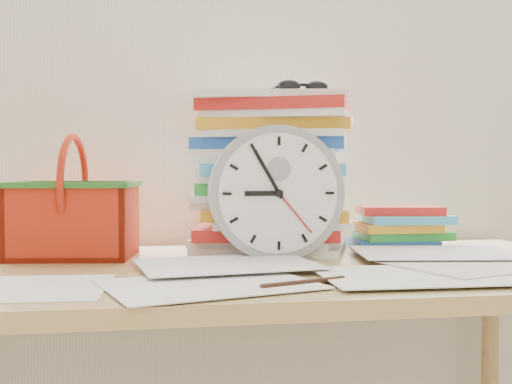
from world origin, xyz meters
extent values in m
cube|color=silver|center=(0.00, 2.00, 1.35)|extent=(4.00, 0.04, 2.70)
cube|color=white|center=(0.00, 1.98, 1.30)|extent=(2.40, 0.01, 2.50)
cube|color=tan|center=(0.00, 1.60, 0.73)|extent=(1.40, 0.70, 0.03)
cylinder|color=gray|center=(0.04, 1.67, 0.89)|extent=(0.28, 0.06, 0.28)
cylinder|color=black|center=(0.03, 1.37, 0.76)|extent=(0.15, 0.07, 0.01)
camera|label=1|loc=(-0.21, 0.38, 0.94)|focal=45.00mm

